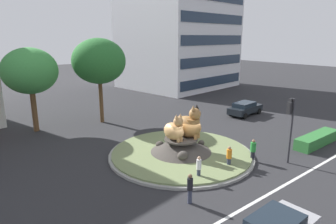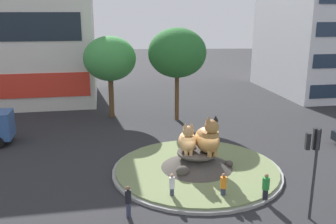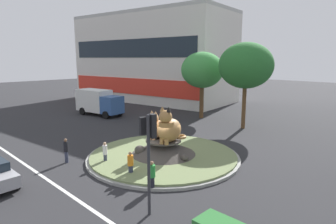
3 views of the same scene
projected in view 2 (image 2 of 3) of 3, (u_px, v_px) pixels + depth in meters
ground_plane at (197, 171)px, 23.72m from camera, size 160.00×160.00×0.00m
roundabout_island at (197, 165)px, 23.61m from camera, size 10.74×10.74×1.34m
cat_statue_calico at (187, 141)px, 23.17m from camera, size 1.26×2.04×2.04m
cat_statue_tabby at (208, 139)px, 23.03m from camera, size 1.95×2.70×2.53m
traffic_light_mast at (314, 154)px, 17.55m from camera, size 0.77×0.48×4.61m
broadleaf_tree_behind_island at (177, 53)px, 33.48m from camera, size 5.29×5.29×8.53m
second_tree_near_tower at (110, 59)px, 34.51m from camera, size 4.89×4.89×7.73m
pedestrian_orange_shirt at (223, 186)px, 19.94m from camera, size 0.35×0.35×1.56m
pedestrian_white_shirt at (172, 186)px, 19.89m from camera, size 0.30×0.30×1.56m
pedestrian_green_shirt at (266, 187)px, 19.71m from camera, size 0.39×0.39×1.64m
pedestrian_black_shirt at (128, 201)px, 18.23m from camera, size 0.31×0.31×1.68m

